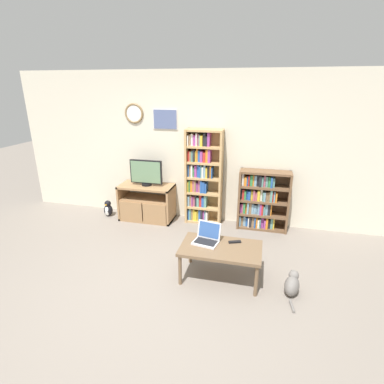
{
  "coord_description": "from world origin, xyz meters",
  "views": [
    {
      "loc": [
        1.16,
        -2.78,
        2.34
      ],
      "look_at": [
        0.17,
        1.23,
        0.87
      ],
      "focal_mm": 28.0,
      "sensor_mm": 36.0,
      "label": 1
    }
  ],
  "objects": [
    {
      "name": "tv_stand",
      "position": [
        -0.86,
        1.96,
        0.33
      ],
      "size": [
        0.97,
        0.48,
        0.65
      ],
      "color": "#9E754C",
      "rests_on": "ground_plane"
    },
    {
      "name": "cat",
      "position": [
        1.6,
        0.38,
        0.13
      ],
      "size": [
        0.23,
        0.49,
        0.28
      ],
      "rotation": [
        0.0,
        0.0,
        -0.22
      ],
      "color": "slate",
      "rests_on": "ground_plane"
    },
    {
      "name": "ground_plane",
      "position": [
        0.0,
        0.0,
        0.0
      ],
      "size": [
        18.0,
        18.0,
        0.0
      ],
      "primitive_type": "plane",
      "color": "gray"
    },
    {
      "name": "bookshelf_tall",
      "position": [
        0.13,
        2.11,
        0.83
      ],
      "size": [
        0.63,
        0.26,
        1.67
      ],
      "color": "tan",
      "rests_on": "ground_plane"
    },
    {
      "name": "penguin_figurine",
      "position": [
        -1.63,
        1.91,
        0.14
      ],
      "size": [
        0.17,
        0.15,
        0.31
      ],
      "color": "black",
      "rests_on": "ground_plane"
    },
    {
      "name": "laptop",
      "position": [
        0.53,
        0.59,
        0.51
      ],
      "size": [
        0.36,
        0.32,
        0.25
      ],
      "rotation": [
        0.0,
        0.0,
        -0.19
      ],
      "color": "silver",
      "rests_on": "coffee_table"
    },
    {
      "name": "television",
      "position": [
        -0.85,
        1.98,
        0.88
      ],
      "size": [
        0.59,
        0.18,
        0.46
      ],
      "color": "black",
      "rests_on": "tv_stand"
    },
    {
      "name": "bookshelf_short",
      "position": [
        1.16,
        2.09,
        0.5
      ],
      "size": [
        0.84,
        0.3,
        1.03
      ],
      "color": "brown",
      "rests_on": "ground_plane"
    },
    {
      "name": "remote_near_laptop",
      "position": [
        0.88,
        0.64,
        0.46
      ],
      "size": [
        0.16,
        0.1,
        0.02
      ],
      "rotation": [
        0.0,
        0.0,
        1.95
      ],
      "color": "black",
      "rests_on": "coffee_table"
    },
    {
      "name": "wall_back",
      "position": [
        -0.01,
        2.27,
        1.31
      ],
      "size": [
        6.73,
        0.09,
        2.6
      ],
      "color": "beige",
      "rests_on": "ground_plane"
    },
    {
      "name": "coffee_table",
      "position": [
        0.73,
        0.49,
        0.4
      ],
      "size": [
        1.0,
        0.59,
        0.45
      ],
      "color": "brown",
      "rests_on": "ground_plane"
    }
  ]
}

